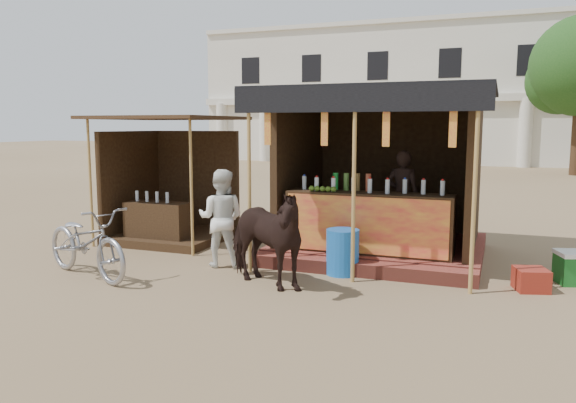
# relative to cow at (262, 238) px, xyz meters

# --- Properties ---
(ground) EXTENTS (120.00, 120.00, 0.00)m
(ground) POSITION_rel_cow_xyz_m (0.11, -0.89, -0.68)
(ground) COLOR #846B4C
(ground) RESTS_ON ground
(main_stall) EXTENTS (3.60, 3.61, 2.78)m
(main_stall) POSITION_rel_cow_xyz_m (1.12, 2.46, 0.34)
(main_stall) COLOR brown
(main_stall) RESTS_ON ground
(secondary_stall) EXTENTS (2.40, 2.40, 2.38)m
(secondary_stall) POSITION_rel_cow_xyz_m (-3.06, 2.34, 0.17)
(secondary_stall) COLOR #3C2915
(secondary_stall) RESTS_ON ground
(cow) EXTENTS (1.78, 1.35, 1.37)m
(cow) POSITION_rel_cow_xyz_m (0.00, 0.00, 0.00)
(cow) COLOR black
(cow) RESTS_ON ground
(motorbike) EXTENTS (2.12, 1.34, 1.05)m
(motorbike) POSITION_rel_cow_xyz_m (-2.59, -0.47, -0.16)
(motorbike) COLOR #96979F
(motorbike) RESTS_ON ground
(bystander) EXTENTS (0.85, 0.72, 1.54)m
(bystander) POSITION_rel_cow_xyz_m (-1.05, 0.81, 0.08)
(bystander) COLOR white
(bystander) RESTS_ON ground
(blue_barrel) EXTENTS (0.53, 0.53, 0.68)m
(blue_barrel) POSITION_rel_cow_xyz_m (0.86, 1.01, -0.35)
(blue_barrel) COLOR blue
(blue_barrel) RESTS_ON ground
(red_crate) EXTENTS (0.50, 0.52, 0.30)m
(red_crate) POSITION_rel_cow_xyz_m (3.46, 1.11, -0.53)
(red_crate) COLOR maroon
(red_crate) RESTS_ON ground
(background_building) EXTENTS (26.00, 7.45, 8.18)m
(background_building) POSITION_rel_cow_xyz_m (-1.89, 29.05, 3.30)
(background_building) COLOR silver
(background_building) RESTS_ON ground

